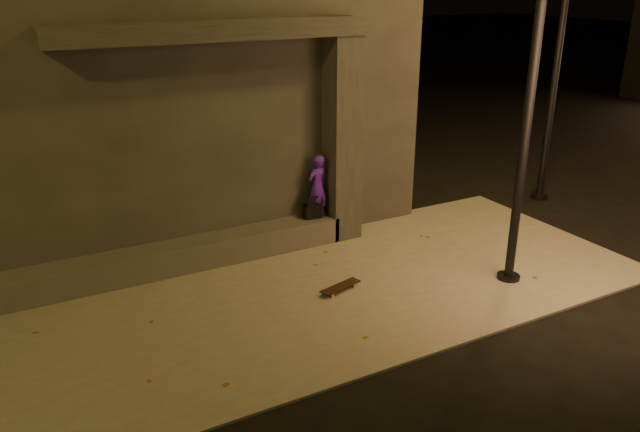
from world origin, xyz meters
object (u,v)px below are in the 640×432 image
skateboarder (317,186)px  skateboard (340,287)px  backpack (312,210)px  column (342,140)px

skateboarder → skateboard: skateboarder is taller
skateboarder → backpack: skateboarder is taller
skateboard → column: bearing=45.1°
skateboarder → skateboard: 2.23m
column → backpack: 1.34m
skateboarder → backpack: size_ratio=2.67×
column → skateboard: 2.82m
column → skateboard: column is taller
skateboarder → backpack: (-0.10, 0.00, -0.43)m
backpack → skateboarder: bearing=7.4°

